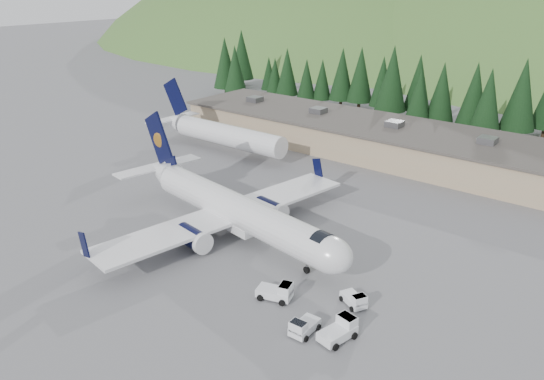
{
  "coord_description": "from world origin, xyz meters",
  "views": [
    {
      "loc": [
        37.19,
        -40.28,
        27.95
      ],
      "look_at": [
        0.0,
        6.0,
        4.0
      ],
      "focal_mm": 35.0,
      "sensor_mm": 36.0,
      "label": 1
    }
  ],
  "objects_px": {
    "airliner": "(233,209)",
    "terminal_building": "(366,136)",
    "second_airliner": "(217,132)",
    "baggage_tug_a": "(278,292)",
    "baggage_tug_c": "(340,330)",
    "baggage_tug_d": "(303,327)",
    "baggage_tug_b": "(355,300)",
    "ramp_worker": "(310,257)"
  },
  "relations": [
    {
      "from": "airliner",
      "to": "baggage_tug_a",
      "type": "xyz_separation_m",
      "value": [
        12.29,
        -7.33,
        -2.4
      ]
    },
    {
      "from": "baggage_tug_b",
      "to": "baggage_tug_c",
      "type": "bearing_deg",
      "value": -46.5
    },
    {
      "from": "baggage_tug_a",
      "to": "terminal_building",
      "type": "distance_m",
      "value": 48.04
    },
    {
      "from": "second_airliner",
      "to": "baggage_tug_a",
      "type": "bearing_deg",
      "value": -38.88
    },
    {
      "from": "terminal_building",
      "to": "baggage_tug_d",
      "type": "height_order",
      "value": "terminal_building"
    },
    {
      "from": "baggage_tug_a",
      "to": "baggage_tug_b",
      "type": "xyz_separation_m",
      "value": [
        6.19,
        3.55,
        -0.13
      ]
    },
    {
      "from": "baggage_tug_c",
      "to": "baggage_tug_d",
      "type": "distance_m",
      "value": 3.11
    },
    {
      "from": "baggage_tug_a",
      "to": "baggage_tug_c",
      "type": "height_order",
      "value": "baggage_tug_c"
    },
    {
      "from": "airliner",
      "to": "baggage_tug_c",
      "type": "height_order",
      "value": "airliner"
    },
    {
      "from": "airliner",
      "to": "baggage_tug_a",
      "type": "bearing_deg",
      "value": -21.94
    },
    {
      "from": "second_airliner",
      "to": "baggage_tug_c",
      "type": "relative_size",
      "value": 7.62
    },
    {
      "from": "baggage_tug_a",
      "to": "ramp_worker",
      "type": "bearing_deg",
      "value": 82.79
    },
    {
      "from": "airliner",
      "to": "baggage_tug_c",
      "type": "relative_size",
      "value": 9.95
    },
    {
      "from": "baggage_tug_d",
      "to": "ramp_worker",
      "type": "relative_size",
      "value": 1.69
    },
    {
      "from": "airliner",
      "to": "second_airliner",
      "type": "height_order",
      "value": "airliner"
    },
    {
      "from": "baggage_tug_b",
      "to": "baggage_tug_c",
      "type": "distance_m",
      "value": 5.01
    },
    {
      "from": "baggage_tug_a",
      "to": "baggage_tug_c",
      "type": "distance_m",
      "value": 7.69
    },
    {
      "from": "terminal_building",
      "to": "baggage_tug_d",
      "type": "distance_m",
      "value": 52.42
    },
    {
      "from": "baggage_tug_b",
      "to": "terminal_building",
      "type": "distance_m",
      "value": 47.33
    },
    {
      "from": "baggage_tug_a",
      "to": "baggage_tug_d",
      "type": "distance_m",
      "value": 5.61
    },
    {
      "from": "baggage_tug_c",
      "to": "baggage_tug_d",
      "type": "height_order",
      "value": "baggage_tug_c"
    },
    {
      "from": "baggage_tug_b",
      "to": "baggage_tug_c",
      "type": "xyz_separation_m",
      "value": [
        1.4,
        -4.81,
        0.15
      ]
    },
    {
      "from": "airliner",
      "to": "baggage_tug_d",
      "type": "height_order",
      "value": "airliner"
    },
    {
      "from": "second_airliner",
      "to": "baggage_tug_b",
      "type": "relative_size",
      "value": 9.02
    },
    {
      "from": "baggage_tug_d",
      "to": "baggage_tug_c",
      "type": "bearing_deg",
      "value": 117.1
    },
    {
      "from": "baggage_tug_a",
      "to": "baggage_tug_c",
      "type": "bearing_deg",
      "value": -26.5
    },
    {
      "from": "airliner",
      "to": "terminal_building",
      "type": "height_order",
      "value": "airliner"
    },
    {
      "from": "baggage_tug_c",
      "to": "ramp_worker",
      "type": "relative_size",
      "value": 2.05
    },
    {
      "from": "baggage_tug_a",
      "to": "second_airliner",
      "type": "bearing_deg",
      "value": 124.06
    },
    {
      "from": "second_airliner",
      "to": "baggage_tug_a",
      "type": "height_order",
      "value": "second_airliner"
    },
    {
      "from": "baggage_tug_c",
      "to": "ramp_worker",
      "type": "bearing_deg",
      "value": 58.02
    },
    {
      "from": "ramp_worker",
      "to": "baggage_tug_a",
      "type": "bearing_deg",
      "value": 69.83
    },
    {
      "from": "second_airliner",
      "to": "baggage_tug_b",
      "type": "xyz_separation_m",
      "value": [
        42.36,
        -25.62,
        -2.67
      ]
    },
    {
      "from": "terminal_building",
      "to": "ramp_worker",
      "type": "distance_m",
      "value": 40.98
    },
    {
      "from": "second_airliner",
      "to": "ramp_worker",
      "type": "xyz_separation_m",
      "value": [
        34.94,
        -22.09,
        -2.44
      ]
    },
    {
      "from": "baggage_tug_c",
      "to": "baggage_tug_d",
      "type": "relative_size",
      "value": 1.21
    },
    {
      "from": "baggage_tug_c",
      "to": "terminal_building",
      "type": "relative_size",
      "value": 0.05
    },
    {
      "from": "baggage_tug_a",
      "to": "baggage_tug_d",
      "type": "bearing_deg",
      "value": -46.69
    },
    {
      "from": "airliner",
      "to": "baggage_tug_d",
      "type": "relative_size",
      "value": 12.03
    },
    {
      "from": "baggage_tug_b",
      "to": "ramp_worker",
      "type": "distance_m",
      "value": 8.22
    },
    {
      "from": "second_airliner",
      "to": "baggage_tug_c",
      "type": "xyz_separation_m",
      "value": [
        43.76,
        -30.42,
        -2.52
      ]
    },
    {
      "from": "airliner",
      "to": "terminal_building",
      "type": "relative_size",
      "value": 0.51
    }
  ]
}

